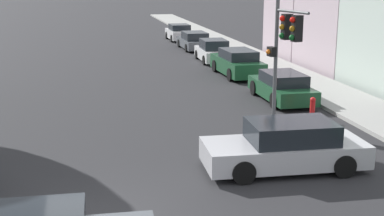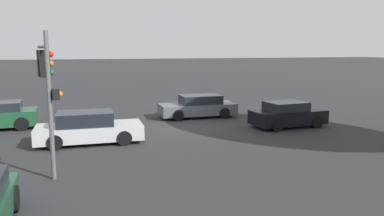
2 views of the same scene
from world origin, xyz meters
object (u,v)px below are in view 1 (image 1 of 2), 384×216
Objects in this scene: parked_car_1 at (237,63)px; traffic_signal at (285,39)px; parked_car_0 at (282,87)px; parked_car_4 at (179,33)px; parked_car_3 at (194,41)px; parked_car_2 at (213,51)px; crossing_car_2 at (286,147)px; fire_hydrant at (312,108)px.

traffic_signal is at bearing 170.17° from parked_car_1.
parked_car_0 is 0.93× the size of parked_car_1.
parked_car_4 is at bearing 0.96° from parked_car_0.
parked_car_1 is 1.02× the size of parked_car_3.
parked_car_0 is 6.39m from parked_car_1.
parked_car_3 reaches higher than parked_car_0.
parked_car_4 is (-0.02, 12.05, -0.02)m from parked_car_2.
crossing_car_2 is at bearing 173.16° from parked_car_3.
crossing_car_2 is at bearing 159.82° from parked_car_0.
crossing_car_2 is 5.80m from fire_hydrant.
parked_car_0 is 23.64m from parked_car_4.
fire_hydrant is at bearing -119.60° from crossing_car_2.
parked_car_1 reaches higher than parked_car_0.
parked_car_3 is at bearing 179.99° from parked_car_4.
crossing_car_2 reaches higher than parked_car_3.
crossing_car_2 is at bearing 174.28° from parked_car_4.
parked_car_4 is (-0.27, 23.64, 0.03)m from parked_car_0.
parked_car_1 reaches higher than crossing_car_2.
traffic_signal reaches higher than crossing_car_2.
parked_car_2 is 1.03× the size of parked_car_4.
traffic_signal is at bearing 158.91° from parked_car_0.
parked_car_4 is at bearing -92.85° from crossing_car_2.
parked_car_1 is 5.20× the size of fire_hydrant.
traffic_signal is 16.15m from parked_car_2.
parked_car_0 is (3.09, 8.27, -0.04)m from crossing_car_2.
parked_car_1 is (1.50, 10.66, -2.61)m from traffic_signal.
parked_car_0 is 0.95× the size of parked_car_3.
crossing_car_2 is 32.03m from parked_car_4.
fire_hydrant is at bearing -177.63° from parked_car_2.
crossing_car_2 is 14.94m from parked_car_1.
parked_car_2 is at bearing 179.02° from parked_car_3.
traffic_signal is at bearing -150.40° from fire_hydrant.
crossing_car_2 is at bearing 166.93° from parked_car_1.
parked_car_3 is (-0.20, 17.72, -0.01)m from parked_car_0.
parked_car_4 is 26.98m from fire_hydrant.
parked_car_1 is (-0.18, 6.38, 0.08)m from parked_car_0.
crossing_car_2 is at bearing 173.40° from parked_car_2.
parked_car_2 is 14.94m from fire_hydrant.
parked_car_1 reaches higher than fire_hydrant.
traffic_signal is at bearing -107.29° from crossing_car_2.
fire_hydrant is at bearing 179.02° from parked_car_1.
crossing_car_2 is at bearing -121.80° from fire_hydrant.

